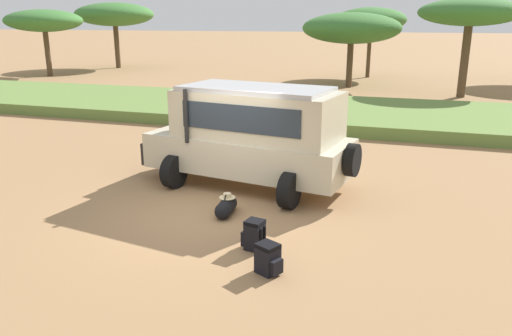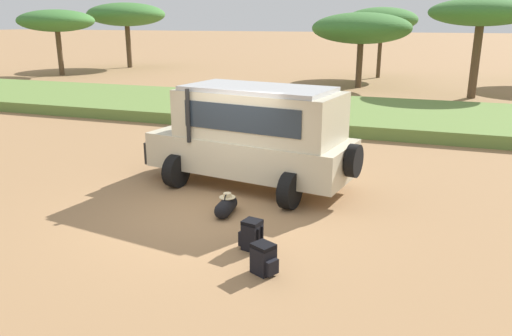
# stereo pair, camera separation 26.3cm
# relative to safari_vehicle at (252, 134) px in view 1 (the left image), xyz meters

# --- Properties ---
(ground_plane) EXTENTS (320.00, 320.00, 0.00)m
(ground_plane) POSITION_rel_safari_vehicle_xyz_m (-0.31, -2.09, -1.29)
(ground_plane) COLOR #9E754C
(grass_bank) EXTENTS (120.00, 7.00, 0.44)m
(grass_bank) POSITION_rel_safari_vehicle_xyz_m (-0.31, 9.39, -1.07)
(grass_bank) COLOR olive
(grass_bank) RESTS_ON ground_plane
(safari_vehicle) EXTENTS (5.47, 3.22, 2.44)m
(safari_vehicle) POSITION_rel_safari_vehicle_xyz_m (0.00, 0.00, 0.00)
(safari_vehicle) COLOR beige
(safari_vehicle) RESTS_ON ground_plane
(backpack_beside_front_wheel) EXTENTS (0.48, 0.42, 0.51)m
(backpack_beside_front_wheel) POSITION_rel_safari_vehicle_xyz_m (1.64, -4.10, -1.05)
(backpack_beside_front_wheel) COLOR black
(backpack_beside_front_wheel) RESTS_ON ground_plane
(backpack_cluster_center) EXTENTS (0.44, 0.36, 0.55)m
(backpack_cluster_center) POSITION_rel_safari_vehicle_xyz_m (1.15, -3.34, -1.03)
(backpack_cluster_center) COLOR black
(backpack_cluster_center) RESTS_ON ground_plane
(duffel_bag_low_black_case) EXTENTS (0.38, 0.86, 0.44)m
(duffel_bag_low_black_case) POSITION_rel_safari_vehicle_xyz_m (0.08, -1.97, -1.12)
(duffel_bag_low_black_case) COLOR black
(duffel_bag_low_black_case) RESTS_ON ground_plane
(acacia_tree_far_left) EXTENTS (5.26, 5.34, 4.62)m
(acacia_tree_far_left) POSITION_rel_safari_vehicle_xyz_m (-21.83, 19.09, 2.53)
(acacia_tree_far_left) COLOR brown
(acacia_tree_far_left) RESTS_ON ground_plane
(acacia_tree_left_mid) EXTENTS (6.36, 6.40, 5.27)m
(acacia_tree_left_mid) POSITION_rel_safari_vehicle_xyz_m (-20.65, 26.12, 3.01)
(acacia_tree_left_mid) COLOR brown
(acacia_tree_left_mid) RESTS_ON ground_plane
(acacia_tree_centre_back) EXTENTS (5.75, 5.32, 4.34)m
(acacia_tree_centre_back) POSITION_rel_safari_vehicle_xyz_m (-0.35, 19.43, 2.14)
(acacia_tree_centre_back) COLOR brown
(acacia_tree_centre_back) RESTS_ON ground_plane
(acacia_tree_right_mid) EXTENTS (4.80, 5.16, 4.74)m
(acacia_tree_right_mid) POSITION_rel_safari_vehicle_xyz_m (0.16, 25.28, 2.61)
(acacia_tree_right_mid) COLOR brown
(acacia_tree_right_mid) RESTS_ON ground_plane
(acacia_tree_far_right) EXTENTS (5.10, 4.79, 4.98)m
(acacia_tree_far_right) POSITION_rel_safari_vehicle_xyz_m (5.82, 17.23, 2.95)
(acacia_tree_far_right) COLOR brown
(acacia_tree_far_right) RESTS_ON ground_plane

